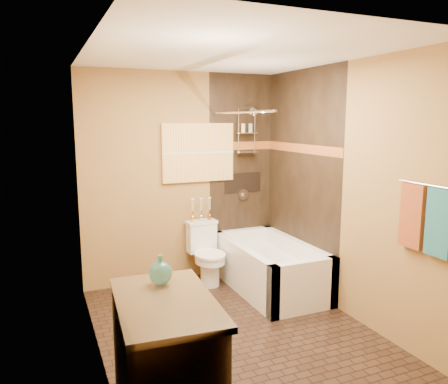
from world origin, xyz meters
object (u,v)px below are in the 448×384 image
bathtub (270,271)px  vanity (165,363)px  toilet (206,253)px  sunset_painting (198,153)px

bathtub → vanity: size_ratio=1.49×
toilet → vanity: vanity is taller
sunset_painting → toilet: bearing=-90.0°
sunset_painting → vanity: bearing=-114.4°
vanity → sunset_painting: bearing=69.7°
toilet → sunset_painting: bearing=86.0°
sunset_painting → vanity: size_ratio=0.90×
bathtub → vanity: bearing=-134.6°
sunset_painting → bathtub: size_ratio=0.60×
toilet → bathtub: bearing=-42.4°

